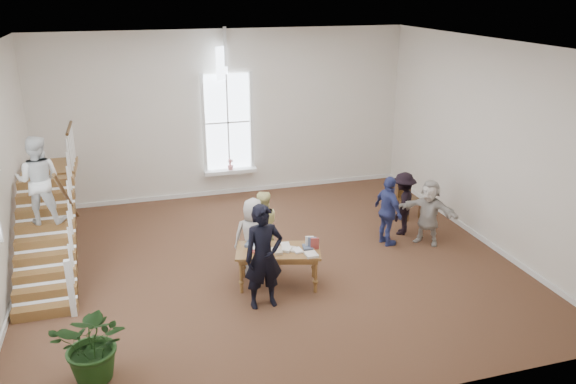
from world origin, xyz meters
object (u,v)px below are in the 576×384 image
object	(u,v)px
library_table	(279,254)
woman_cluster_c	(428,212)
elderly_woman	(253,237)
floor_plant	(94,343)
person_yellow	(262,227)
woman_cluster_a	(388,211)
woman_cluster_b	(403,204)
side_chair	(407,195)
police_officer	(264,257)

from	to	relation	value
library_table	woman_cluster_c	xyz separation A→B (m)	(3.74, 0.89, 0.08)
elderly_woman	woman_cluster_c	size ratio (longest dim) A/B	1.07
elderly_woman	woman_cluster_c	distance (m)	4.11
floor_plant	elderly_woman	bearing A→B (deg)	40.48
person_yellow	floor_plant	bearing A→B (deg)	45.94
woman_cluster_a	floor_plant	world-z (taller)	woman_cluster_a
woman_cluster_b	woman_cluster_a	bearing A→B (deg)	-12.85
elderly_woman	woman_cluster_b	bearing A→B (deg)	-152.25
side_chair	person_yellow	bearing A→B (deg)	-178.67
woman_cluster_c	side_chair	bearing A→B (deg)	126.23
person_yellow	floor_plant	size ratio (longest dim) A/B	1.27
woman_cluster_c	side_chair	size ratio (longest dim) A/B	1.44
elderly_woman	woman_cluster_b	xyz separation A→B (m)	(3.80, 0.94, -0.06)
person_yellow	woman_cluster_b	xyz separation A→B (m)	(3.50, 0.44, -0.03)
floor_plant	person_yellow	bearing A→B (deg)	42.85
person_yellow	woman_cluster_a	size ratio (longest dim) A/B	0.97
police_officer	elderly_woman	bearing A→B (deg)	81.59
person_yellow	library_table	bearing A→B (deg)	95.87
woman_cluster_c	person_yellow	bearing A→B (deg)	-136.37
person_yellow	side_chair	xyz separation A→B (m)	(4.09, 1.33, -0.19)
woman_cluster_a	library_table	bearing A→B (deg)	102.39
person_yellow	woman_cluster_a	distance (m)	2.90
elderly_woman	side_chair	world-z (taller)	elderly_woman
elderly_woman	library_table	bearing A→B (deg)	134.32
woman_cluster_c	elderly_woman	bearing A→B (deg)	-129.15
floor_plant	side_chair	xyz separation A→B (m)	(7.37, 4.38, -0.03)
library_table	elderly_woman	size ratio (longest dim) A/B	1.10
woman_cluster_c	police_officer	bearing A→B (deg)	-113.05
police_officer	elderly_woman	size ratio (longest dim) A/B	1.22
woman_cluster_b	library_table	bearing A→B (deg)	-25.65
police_officer	person_yellow	bearing A→B (deg)	73.29
police_officer	side_chair	bearing A→B (deg)	30.66
elderly_woman	woman_cluster_b	distance (m)	3.91
floor_plant	side_chair	distance (m)	8.58
library_table	person_yellow	distance (m)	1.11
police_officer	woman_cluster_b	size ratio (longest dim) A/B	1.31
side_chair	elderly_woman	bearing A→B (deg)	-174.06
woman_cluster_b	floor_plant	bearing A→B (deg)	-22.53
library_table	floor_plant	bearing A→B (deg)	-134.26
elderly_woman	woman_cluster_c	xyz separation A→B (m)	(4.10, 0.29, -0.05)
police_officer	person_yellow	size ratio (longest dim) A/B	1.26
library_table	woman_cluster_b	world-z (taller)	woman_cluster_b
woman_cluster_c	side_chair	xyz separation A→B (m)	(0.29, 1.55, -0.16)
library_table	police_officer	xyz separation A→B (m)	(-0.45, -0.65, 0.31)
woman_cluster_b	side_chair	distance (m)	1.09
woman_cluster_b	side_chair	xyz separation A→B (m)	(0.59, 0.90, -0.16)
person_yellow	side_chair	distance (m)	4.30
floor_plant	library_table	bearing A→B (deg)	30.23
police_officer	woman_cluster_a	world-z (taller)	police_officer
woman_cluster_a	floor_plant	distance (m)	6.89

